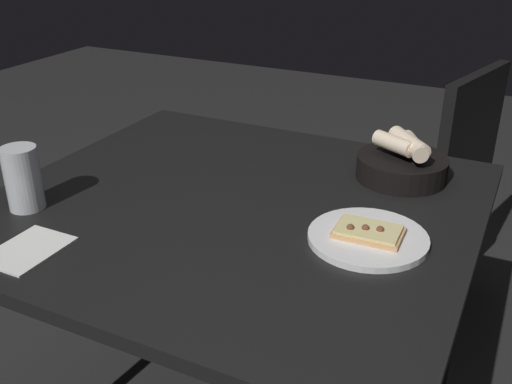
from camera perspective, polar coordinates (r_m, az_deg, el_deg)
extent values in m
cube|color=black|center=(1.38, -2.20, -1.44)|extent=(1.01, 1.09, 0.03)
cylinder|color=black|center=(1.83, 18.68, -9.29)|extent=(0.04, 0.04, 0.73)
cylinder|color=black|center=(2.12, -7.90, -2.97)|extent=(0.04, 0.04, 0.73)
cylinder|color=white|center=(1.23, 10.75, -4.38)|extent=(0.25, 0.25, 0.01)
cube|color=tan|center=(1.23, 10.80, -3.89)|extent=(0.10, 0.14, 0.01)
cube|color=#E7D98C|center=(1.22, 10.83, -3.56)|extent=(0.09, 0.13, 0.01)
sphere|color=brown|center=(1.22, 10.53, -3.45)|extent=(0.02, 0.02, 0.02)
sphere|color=brown|center=(1.21, 9.10, -3.43)|extent=(0.02, 0.02, 0.02)
sphere|color=brown|center=(1.22, 11.91, -3.58)|extent=(0.02, 0.02, 0.02)
cylinder|color=black|center=(1.52, 13.88, 2.32)|extent=(0.23, 0.23, 0.06)
cylinder|color=beige|center=(1.49, 14.55, 4.61)|extent=(0.13, 0.12, 0.04)
cylinder|color=beige|center=(1.48, 13.17, 4.59)|extent=(0.09, 0.11, 0.04)
cylinder|color=beige|center=(1.48, 14.97, 4.30)|extent=(0.13, 0.09, 0.04)
cylinder|color=maroon|center=(1.57, 14.82, 2.59)|extent=(0.06, 0.06, 0.03)
cylinder|color=silver|center=(1.41, -21.60, 1.25)|extent=(0.08, 0.08, 0.15)
cylinder|color=orange|center=(1.43, -21.36, -0.13)|extent=(0.07, 0.07, 0.06)
cube|color=white|center=(1.26, -21.17, -5.21)|extent=(0.16, 0.12, 0.00)
cube|color=black|center=(2.20, 14.10, -0.64)|extent=(0.54, 0.54, 0.04)
cube|color=black|center=(2.03, 19.86, 4.28)|extent=(0.41, 0.14, 0.48)
cylinder|color=black|center=(2.52, 11.80, -2.47)|extent=(0.03, 0.03, 0.40)
cylinder|color=black|center=(2.24, 6.90, -5.98)|extent=(0.03, 0.03, 0.40)
cylinder|color=black|center=(2.39, 19.69, -5.18)|extent=(0.03, 0.03, 0.40)
cylinder|color=black|center=(2.09, 15.62, -9.38)|extent=(0.03, 0.03, 0.40)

